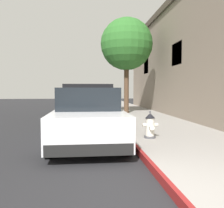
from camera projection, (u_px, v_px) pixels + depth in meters
ground_plane at (24, 121)px, 12.39m from camera, size 30.99×60.00×0.20m
sidewalk_pavement at (139, 116)px, 13.01m from camera, size 3.16×60.00×0.16m
curb_painted_edge at (109, 117)px, 12.84m from camera, size 0.08×60.00×0.16m
police_cruiser at (88, 116)px, 7.12m from camera, size 1.94×4.84×1.68m
parked_car_silver_ahead at (90, 101)px, 17.06m from camera, size 1.94×4.84×1.56m
parked_car_dark_far at (87, 97)px, 27.17m from camera, size 1.94×4.84×1.56m
fire_hydrant at (150, 126)px, 6.76m from camera, size 0.44×0.40×0.76m
street_tree at (127, 44)px, 13.97m from camera, size 3.00×3.00×5.51m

